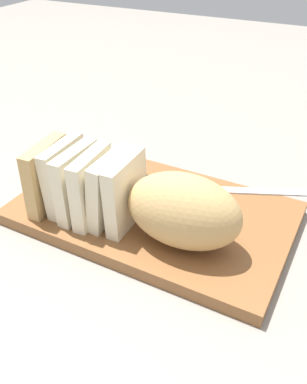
{
  "coord_description": "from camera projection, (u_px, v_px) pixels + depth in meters",
  "views": [
    {
      "loc": [
        -0.24,
        0.48,
        0.41
      ],
      "look_at": [
        0.0,
        0.0,
        0.05
      ],
      "focal_mm": 39.0,
      "sensor_mm": 36.0,
      "label": 1
    }
  ],
  "objects": [
    {
      "name": "bread_knife",
      "position": [
        175.0,
        184.0,
        0.71
      ],
      "size": [
        0.28,
        0.13,
        0.02
      ],
      "rotation": [
        0.0,
        0.0,
        3.53
      ],
      "color": "silver",
      "rests_on": "cutting_board"
    },
    {
      "name": "bread_loaf",
      "position": [
        139.0,
        199.0,
        0.59
      ],
      "size": [
        0.32,
        0.11,
        0.11
      ],
      "rotation": [
        0.0,
        0.0,
        0.03
      ],
      "color": "tan",
      "rests_on": "cutting_board"
    },
    {
      "name": "crumb_near_knife",
      "position": [
        152.0,
        193.0,
        0.7
      ],
      "size": [
        0.0,
        0.0,
        0.0
      ],
      "primitive_type": "sphere",
      "color": "#996633",
      "rests_on": "cutting_board"
    },
    {
      "name": "crumb_near_loaf",
      "position": [
        157.0,
        216.0,
        0.64
      ],
      "size": [
        0.01,
        0.01,
        0.01
      ],
      "primitive_type": "sphere",
      "color": "#996633",
      "rests_on": "cutting_board"
    },
    {
      "name": "ground_plane",
      "position": [
        153.0,
        218.0,
        0.68
      ],
      "size": [
        3.0,
        3.0,
        0.0
      ],
      "primitive_type": "plane",
      "color": "gray"
    },
    {
      "name": "cutting_board",
      "position": [
        153.0,
        213.0,
        0.67
      ],
      "size": [
        0.44,
        0.27,
        0.02
      ],
      "primitive_type": "cube",
      "rotation": [
        0.0,
        0.0,
        -0.03
      ],
      "color": "brown",
      "rests_on": "ground_plane"
    }
  ]
}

